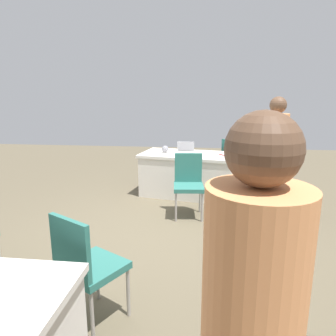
{
  "coord_description": "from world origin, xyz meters",
  "views": [
    {
      "loc": [
        -0.62,
        3.73,
        1.81
      ],
      "look_at": [
        -0.16,
        -0.15,
        0.9
      ],
      "focal_mm": 33.53,
      "sensor_mm": 36.0,
      "label": 1
    }
  ],
  "objects_px": {
    "chair_tucked_right": "(86,263)",
    "laptop_silver": "(185,151)",
    "chair_tucked_left": "(234,160)",
    "yarn_ball": "(165,149)",
    "chair_near_front": "(188,181)",
    "person_attendee_standing": "(274,152)",
    "table_foreground": "(192,174)",
    "scissors_red": "(222,155)"
  },
  "relations": [
    {
      "from": "chair_near_front",
      "to": "chair_tucked_left",
      "type": "bearing_deg",
      "value": -123.59
    },
    {
      "from": "table_foreground",
      "to": "scissors_red",
      "type": "relative_size",
      "value": 11.04
    },
    {
      "from": "table_foreground",
      "to": "chair_near_front",
      "type": "distance_m",
      "value": 1.04
    },
    {
      "from": "chair_tucked_right",
      "to": "laptop_silver",
      "type": "height_order",
      "value": "laptop_silver"
    },
    {
      "from": "chair_tucked_left",
      "to": "laptop_silver",
      "type": "distance_m",
      "value": 1.06
    },
    {
      "from": "chair_tucked_left",
      "to": "chair_tucked_right",
      "type": "bearing_deg",
      "value": -61.49
    },
    {
      "from": "laptop_silver",
      "to": "yarn_ball",
      "type": "xyz_separation_m",
      "value": [
        0.37,
        -0.05,
        0.02
      ]
    },
    {
      "from": "person_attendee_standing",
      "to": "laptop_silver",
      "type": "height_order",
      "value": "person_attendee_standing"
    },
    {
      "from": "table_foreground",
      "to": "scissors_red",
      "type": "height_order",
      "value": "scissors_red"
    },
    {
      "from": "chair_near_front",
      "to": "chair_tucked_left",
      "type": "xyz_separation_m",
      "value": [
        -0.81,
        -1.52,
        0.02
      ]
    },
    {
      "from": "chair_tucked_right",
      "to": "chair_near_front",
      "type": "bearing_deg",
      "value": 104.74
    },
    {
      "from": "laptop_silver",
      "to": "chair_tucked_right",
      "type": "bearing_deg",
      "value": 83.82
    },
    {
      "from": "laptop_silver",
      "to": "scissors_red",
      "type": "xyz_separation_m",
      "value": [
        -0.67,
        0.11,
        -0.04
      ]
    },
    {
      "from": "yarn_ball",
      "to": "scissors_red",
      "type": "xyz_separation_m",
      "value": [
        -1.04,
        0.16,
        -0.06
      ]
    },
    {
      "from": "table_foreground",
      "to": "chair_tucked_left",
      "type": "bearing_deg",
      "value": -148.14
    },
    {
      "from": "chair_near_front",
      "to": "laptop_silver",
      "type": "relative_size",
      "value": 2.87
    },
    {
      "from": "person_attendee_standing",
      "to": "scissors_red",
      "type": "bearing_deg",
      "value": -90.53
    },
    {
      "from": "yarn_ball",
      "to": "scissors_red",
      "type": "relative_size",
      "value": 0.69
    },
    {
      "from": "chair_tucked_left",
      "to": "yarn_ball",
      "type": "bearing_deg",
      "value": -114.19
    },
    {
      "from": "person_attendee_standing",
      "to": "laptop_silver",
      "type": "bearing_deg",
      "value": -74.49
    },
    {
      "from": "chair_tucked_left",
      "to": "chair_tucked_right",
      "type": "xyz_separation_m",
      "value": [
        1.47,
        3.99,
        -0.02
      ]
    },
    {
      "from": "table_foreground",
      "to": "laptop_silver",
      "type": "bearing_deg",
      "value": -15.38
    },
    {
      "from": "chair_tucked_right",
      "to": "person_attendee_standing",
      "type": "bearing_deg",
      "value": 82.68
    },
    {
      "from": "chair_tucked_left",
      "to": "chair_tucked_right",
      "type": "distance_m",
      "value": 4.25
    },
    {
      "from": "chair_tucked_left",
      "to": "chair_tucked_right",
      "type": "relative_size",
      "value": 1.02
    },
    {
      "from": "chair_near_front",
      "to": "chair_tucked_left",
      "type": "distance_m",
      "value": 1.72
    },
    {
      "from": "chair_near_front",
      "to": "chair_tucked_right",
      "type": "xyz_separation_m",
      "value": [
        0.67,
        2.47,
        0.0
      ]
    },
    {
      "from": "table_foreground",
      "to": "person_attendee_standing",
      "type": "xyz_separation_m",
      "value": [
        -1.22,
        0.99,
        0.62
      ]
    },
    {
      "from": "laptop_silver",
      "to": "chair_tucked_left",
      "type": "bearing_deg",
      "value": -151.47
    },
    {
      "from": "table_foreground",
      "to": "person_attendee_standing",
      "type": "bearing_deg",
      "value": 141.02
    },
    {
      "from": "table_foreground",
      "to": "chair_near_front",
      "type": "xyz_separation_m",
      "value": [
        0.02,
        1.03,
        0.15
      ]
    },
    {
      "from": "yarn_ball",
      "to": "laptop_silver",
      "type": "bearing_deg",
      "value": 171.78
    },
    {
      "from": "table_foreground",
      "to": "chair_tucked_left",
      "type": "xyz_separation_m",
      "value": [
        -0.79,
        -0.49,
        0.18
      ]
    },
    {
      "from": "chair_tucked_left",
      "to": "person_attendee_standing",
      "type": "xyz_separation_m",
      "value": [
        -0.43,
        1.48,
        0.44
      ]
    },
    {
      "from": "chair_tucked_right",
      "to": "yarn_ball",
      "type": "height_order",
      "value": "chair_tucked_right"
    },
    {
      "from": "table_foreground",
      "to": "yarn_ball",
      "type": "distance_m",
      "value": 0.69
    },
    {
      "from": "person_attendee_standing",
      "to": "yarn_ball",
      "type": "height_order",
      "value": "person_attendee_standing"
    },
    {
      "from": "chair_near_front",
      "to": "yarn_ball",
      "type": "relative_size",
      "value": 7.57
    },
    {
      "from": "chair_near_front",
      "to": "scissors_red",
      "type": "height_order",
      "value": "chair_near_front"
    },
    {
      "from": "chair_tucked_right",
      "to": "laptop_silver",
      "type": "xyz_separation_m",
      "value": [
        -0.54,
        -3.53,
        0.27
      ]
    },
    {
      "from": "table_foreground",
      "to": "chair_near_front",
      "type": "bearing_deg",
      "value": 89.1
    },
    {
      "from": "chair_tucked_right",
      "to": "table_foreground",
      "type": "bearing_deg",
      "value": 108.79
    }
  ]
}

